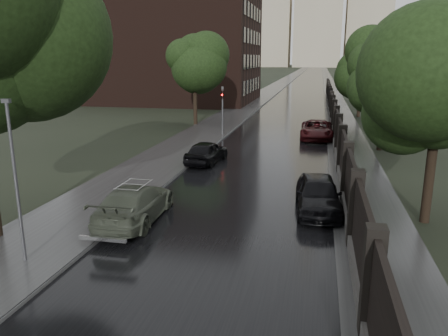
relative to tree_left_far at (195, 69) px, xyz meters
The scene contains 17 objects.
ground 31.49m from the tree_left_far, 75.07° to the right, with size 800.00×800.00×0.00m, color black.
road 160.29m from the tree_left_far, 87.14° to the left, with size 8.00×420.00×0.02m, color black.
sidewalk_left 160.10m from the tree_left_far, 89.28° to the left, with size 4.00×420.00×0.16m, color #2D2D2D.
verge_right 160.65m from the tree_left_far, 85.18° to the left, with size 3.00×420.00×0.08m, color #2D2D2D.
fence_right 13.44m from the tree_left_far, ahead, with size 0.45×75.72×2.70m.
tree_left_far is the anchor object (origin of this frame).
tree_right_a 26.91m from the tree_left_far, 54.83° to the right, with size 4.08×4.08×7.01m.
tree_right_b 17.45m from the tree_left_far, 27.30° to the right, with size 4.08×4.08×7.01m.
tree_right_c 18.45m from the tree_left_far, 32.83° to the left, with size 4.08×4.08×7.01m.
lamp_post 28.73m from the tree_left_far, 84.79° to the right, with size 0.25×0.12×5.11m.
traffic_light 6.84m from the tree_left_far, 53.53° to the right, with size 0.16×0.32×4.00m.
brick_building 24.63m from the tree_left_far, 114.44° to the left, with size 24.00×18.00×20.00m, color black.
stalinist_tower 272.14m from the tree_left_far, 88.30° to the left, with size 92.00×30.00×159.00m.
volga_sedan 25.05m from the tree_left_far, 79.71° to the right, with size 2.01×4.94×1.43m, color #474E3E.
hatchback_left 15.73m from the tree_left_far, 71.63° to the right, with size 1.64×4.07×1.39m, color black.
car_right_near 24.87m from the tree_left_far, 62.22° to the right, with size 1.78×4.43×1.51m, color black.
car_right_far 12.90m from the tree_left_far, 22.24° to the right, with size 2.44×5.29×1.47m, color #330B0D.
Camera 1 is at (3.22, -9.30, 6.23)m, focal length 35.00 mm.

